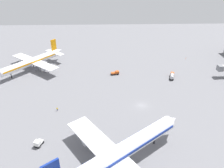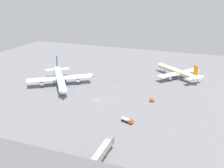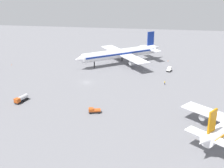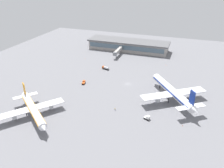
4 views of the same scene
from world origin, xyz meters
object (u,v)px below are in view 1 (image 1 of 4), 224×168
airplane_taxiing (32,62)px  ground_crew_worker (57,109)px  pushback_tractor (115,73)px  baggage_tug (38,143)px  airplane_at_gate (118,154)px  fuel_truck (172,76)px  safety_cone_mid_apron (186,58)px

airplane_taxiing → ground_crew_worker: 47.00m
pushback_tractor → baggage_tug: bearing=-132.6°
airplane_at_gate → fuel_truck: 67.09m
pushback_tractor → fuel_truck: (-5.41, -30.68, 0.42)m
baggage_tug → ground_crew_worker: baggage_tug is taller
baggage_tug → safety_cone_mid_apron: baggage_tug is taller
pushback_tractor → safety_cone_mid_apron: bearing=10.4°
airplane_taxiing → pushback_tractor: (-8.00, -48.06, -4.09)m
pushback_tractor → baggage_tug: (-53.48, 29.06, 0.19)m
airplane_at_gate → pushback_tractor: bearing=51.8°
safety_cone_mid_apron → pushback_tractor: bearing=114.5°
fuel_truck → safety_cone_mid_apron: fuel_truck is taller
airplane_at_gate → pushback_tractor: 63.86m
airplane_at_gate → baggage_tug: (10.14, 26.70, -4.83)m
airplane_taxiing → airplane_at_gate: bearing=71.3°
airplane_taxiing → safety_cone_mid_apron: 96.81m
safety_cone_mid_apron → ground_crew_worker: bearing=126.7°
pushback_tractor → fuel_truck: bearing=-24.0°
fuel_truck → airplane_at_gate: bearing=169.2°
airplane_at_gate → airplane_taxiing: airplane_at_gate is taller
pushback_tractor → ground_crew_worker: size_ratio=2.83×
airplane_at_gate → baggage_tug: 28.97m
pushback_tractor → baggage_tug: size_ratio=1.30×
airplane_taxiing → baggage_tug: 64.47m
pushback_tractor → airplane_at_gate: bearing=-106.2°
baggage_tug → ground_crew_worker: size_ratio=2.17×
airplane_at_gate → fuel_truck: size_ratio=7.02×
fuel_truck → safety_cone_mid_apron: size_ratio=10.96×
fuel_truck → baggage_tug: 76.68m
airplane_taxiing → ground_crew_worker: size_ratio=22.86×
fuel_truck → baggage_tug: (-48.07, 59.74, -0.23)m
ground_crew_worker → safety_cone_mid_apron: 92.32m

